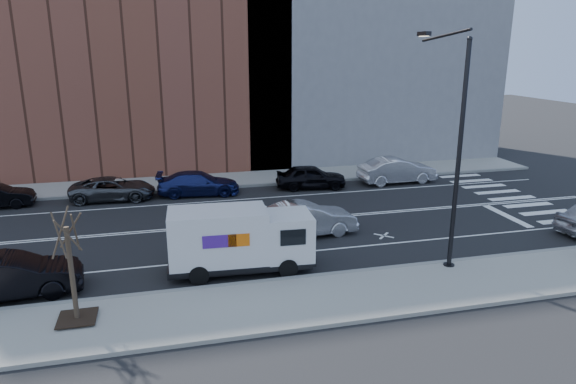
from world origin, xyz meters
name	(u,v)px	position (x,y,z in m)	size (l,w,h in m)	color
ground	(248,224)	(0.00, 0.00, 0.00)	(120.00, 120.00, 0.00)	black
sidewalk_near	(290,303)	(0.00, -8.80, 0.07)	(44.00, 3.60, 0.15)	gray
sidewalk_far	(226,180)	(0.00, 8.80, 0.07)	(44.00, 3.60, 0.15)	gray
curb_near	(278,281)	(0.00, -7.00, 0.08)	(44.00, 0.25, 0.17)	gray
curb_far	(230,187)	(0.00, 7.00, 0.08)	(44.00, 0.25, 0.17)	gray
crosswalk	(520,201)	(16.00, 0.00, 0.00)	(3.00, 14.00, 0.01)	white
road_markings	(248,223)	(0.00, 0.00, 0.00)	(40.00, 8.60, 0.01)	white
bldg_brick	(94,12)	(-8.00, 15.60, 11.00)	(26.00, 10.00, 22.00)	brown
streetlight	(453,143)	(7.00, -6.91, 5.08)	(0.44, 4.02, 9.34)	black
street_tree	(73,283)	(-7.00, -8.40, 1.45)	(1.20, 1.20, 3.75)	black
fedex_van	(239,239)	(-1.25, -5.60, 1.37)	(5.82, 2.29, 2.61)	black
far_parked_c	(113,189)	(-6.97, 6.08, 0.67)	(2.21, 4.79, 1.33)	#424449
far_parked_d	(198,183)	(-2.01, 5.95, 0.71)	(1.99, 4.90, 1.42)	navy
far_parked_e	(311,177)	(5.03, 5.76, 0.75)	(1.77, 4.40, 1.50)	black
far_parked_f	(397,170)	(10.92, 5.70, 0.83)	(1.77, 5.07, 1.67)	silver
driving_sedan	(306,219)	(2.40, -2.30, 0.80)	(1.69, 4.84, 1.59)	silver
near_parked_rear_a	(10,277)	(-9.54, -5.83, 0.79)	(1.68, 4.82, 1.59)	black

